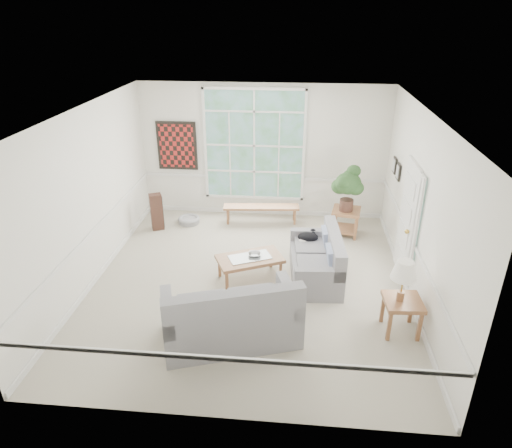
{
  "coord_description": "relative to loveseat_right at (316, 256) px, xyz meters",
  "views": [
    {
      "loc": [
        0.77,
        -6.85,
        4.44
      ],
      "look_at": [
        0.1,
        0.2,
        1.05
      ],
      "focal_mm": 32.0,
      "sensor_mm": 36.0,
      "label": 1
    }
  ],
  "objects": [
    {
      "name": "wall_frame_near",
      "position": [
        1.55,
        1.49,
        1.11
      ],
      "size": [
        0.04,
        0.26,
        0.32
      ],
      "primitive_type": "cube",
      "color": "black",
      "rests_on": "wall_right"
    },
    {
      "name": "window_bench",
      "position": [
        -1.15,
        2.24,
        -0.24
      ],
      "size": [
        1.71,
        0.47,
        0.39
      ],
      "primitive_type": "cube",
      "rotation": [
        0.0,
        0.0,
        0.08
      ],
      "color": "brown",
      "rests_on": "floor"
    },
    {
      "name": "wall_frame_far",
      "position": [
        1.55,
        1.89,
        1.11
      ],
      "size": [
        0.04,
        0.26,
        0.32
      ],
      "primitive_type": "cube",
      "color": "black",
      "rests_on": "wall_right"
    },
    {
      "name": "floor",
      "position": [
        -1.16,
        -0.26,
        -0.44
      ],
      "size": [
        5.5,
        6.0,
        0.01
      ],
      "primitive_type": "cube",
      "color": "#AEA694",
      "rests_on": "ground"
    },
    {
      "name": "loveseat_front",
      "position": [
        -1.27,
        -1.78,
        0.09
      ],
      "size": [
        2.15,
        1.55,
        1.05
      ],
      "primitive_type": "cube",
      "rotation": [
        0.0,
        0.0,
        0.31
      ],
      "color": "gray",
      "rests_on": "floor"
    },
    {
      "name": "wall_left",
      "position": [
        -3.91,
        -0.26,
        1.06
      ],
      "size": [
        0.02,
        6.0,
        3.0
      ],
      "primitive_type": "cube",
      "color": "white",
      "rests_on": "ground"
    },
    {
      "name": "door_sidelight",
      "position": [
        1.55,
        -0.29,
        0.71
      ],
      "size": [
        0.08,
        0.26,
        1.9
      ],
      "primitive_type": "cube",
      "color": "white",
      "rests_on": "wall_right"
    },
    {
      "name": "wall_front",
      "position": [
        -1.16,
        -3.26,
        1.06
      ],
      "size": [
        5.5,
        0.02,
        3.0
      ],
      "primitive_type": "cube",
      "color": "white",
      "rests_on": "ground"
    },
    {
      "name": "wall_art",
      "position": [
        -3.11,
        2.69,
        1.16
      ],
      "size": [
        0.9,
        0.06,
        1.1
      ],
      "primitive_type": "cube",
      "color": "#5E1715",
      "rests_on": "wall_back"
    },
    {
      "name": "floor_speaker",
      "position": [
        -3.39,
        1.69,
        -0.03
      ],
      "size": [
        0.31,
        0.29,
        0.82
      ],
      "primitive_type": "cube",
      "rotation": [
        0.0,
        0.0,
        0.43
      ],
      "color": "#42271E",
      "rests_on": "floor"
    },
    {
      "name": "side_table",
      "position": [
        1.24,
        -1.4,
        -0.16
      ],
      "size": [
        0.58,
        0.58,
        0.56
      ],
      "primitive_type": "cube",
      "rotation": [
        0.0,
        0.0,
        0.06
      ],
      "color": "brown",
      "rests_on": "floor"
    },
    {
      "name": "loveseat_right",
      "position": [
        0.0,
        0.0,
        0.0
      ],
      "size": [
        0.94,
        1.66,
        0.87
      ],
      "primitive_type": "cube",
      "rotation": [
        0.0,
        0.0,
        0.07
      ],
      "color": "gray",
      "rests_on": "floor"
    },
    {
      "name": "wall_right",
      "position": [
        1.59,
        -0.26,
        1.06
      ],
      "size": [
        0.02,
        6.0,
        3.0
      ],
      "primitive_type": "cube",
      "color": "white",
      "rests_on": "ground"
    },
    {
      "name": "cat",
      "position": [
        -0.13,
        0.56,
        0.1
      ],
      "size": [
        0.46,
        0.38,
        0.18
      ],
      "primitive_type": "ellipsoid",
      "rotation": [
        0.0,
        0.0,
        0.32
      ],
      "color": "black",
      "rests_on": "loveseat_right"
    },
    {
      "name": "entry_door",
      "position": [
        1.55,
        0.34,
        0.61
      ],
      "size": [
        0.08,
        0.9,
        2.1
      ],
      "primitive_type": "cube",
      "color": "white",
      "rests_on": "floor"
    },
    {
      "name": "window_back",
      "position": [
        -1.36,
        2.7,
        1.21
      ],
      "size": [
        2.3,
        0.08,
        2.4
      ],
      "primitive_type": "cube",
      "color": "white",
      "rests_on": "wall_back"
    },
    {
      "name": "pewter_bowl",
      "position": [
        -1.08,
        -0.07,
        0.02
      ],
      "size": [
        0.29,
        0.29,
        0.07
      ],
      "primitive_type": "imported",
      "rotation": [
        0.0,
        0.0,
        0.08
      ],
      "color": "#9B9BA0",
      "rests_on": "coffee_table"
    },
    {
      "name": "end_table",
      "position": [
        0.68,
        1.81,
        -0.15
      ],
      "size": [
        0.67,
        0.67,
        0.57
      ],
      "primitive_type": "cube",
      "rotation": [
        0.0,
        0.0,
        -0.18
      ],
      "color": "brown",
      "rests_on": "floor"
    },
    {
      "name": "houseplant",
      "position": [
        0.66,
        1.77,
        0.63
      ],
      "size": [
        0.61,
        0.61,
        0.98
      ],
      "primitive_type": null,
      "rotation": [
        0.0,
        0.0,
        0.06
      ],
      "color": "#284B23",
      "rests_on": "end_table"
    },
    {
      "name": "coffee_table",
      "position": [
        -1.16,
        -0.13,
        -0.22
      ],
      "size": [
        1.29,
        1.04,
        0.42
      ],
      "primitive_type": "cube",
      "rotation": [
        0.0,
        0.0,
        0.43
      ],
      "color": "brown",
      "rests_on": "floor"
    },
    {
      "name": "table_lamp",
      "position": [
        1.19,
        -1.4,
        0.45
      ],
      "size": [
        0.41,
        0.41,
        0.65
      ],
      "primitive_type": null,
      "rotation": [
        0.0,
        0.0,
        -0.09
      ],
      "color": "white",
      "rests_on": "side_table"
    },
    {
      "name": "pet_bed",
      "position": [
        -2.78,
        2.04,
        -0.36
      ],
      "size": [
        0.55,
        0.55,
        0.14
      ],
      "primitive_type": "cylinder",
      "rotation": [
        0.0,
        0.0,
        -0.15
      ],
      "color": "gray",
      "rests_on": "floor"
    },
    {
      "name": "ceiling",
      "position": [
        -1.16,
        -0.26,
        2.56
      ],
      "size": [
        5.5,
        6.0,
        0.02
      ],
      "primitive_type": "cube",
      "color": "white",
      "rests_on": "ground"
    },
    {
      "name": "wall_back",
      "position": [
        -1.16,
        2.74,
        1.06
      ],
      "size": [
        5.5,
        0.02,
        3.0
      ],
      "primitive_type": "cube",
      "color": "white",
      "rests_on": "ground"
    }
  ]
}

